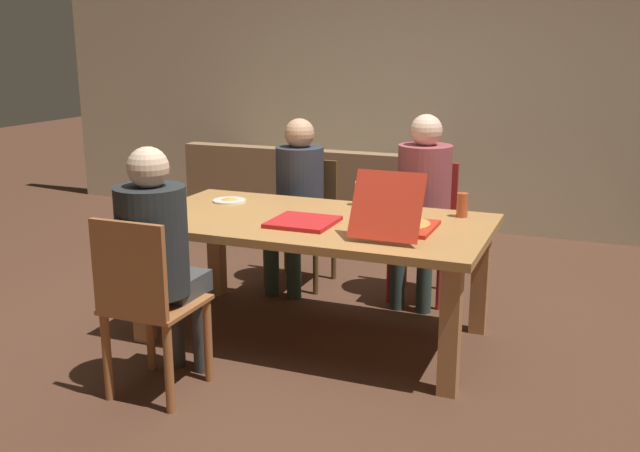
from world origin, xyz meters
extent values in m
plane|color=#4F3021|center=(0.00, 0.00, 0.00)|extent=(20.00, 20.00, 0.00)
cube|color=beige|center=(0.00, 2.89, 1.38)|extent=(7.98, 0.12, 2.77)
cube|color=#B47C43|center=(0.00, 0.00, 0.70)|extent=(2.01, 1.07, 0.05)
cube|color=#AD7648|center=(-0.90, -0.43, 0.34)|extent=(0.10, 0.10, 0.68)
cube|color=#AD7648|center=(0.90, -0.43, 0.34)|extent=(0.10, 0.10, 0.68)
cube|color=#AD7648|center=(-0.90, 0.43, 0.34)|extent=(0.10, 0.10, 0.68)
cube|color=#AD7648|center=(0.90, 0.43, 0.34)|extent=(0.10, 0.10, 0.68)
cylinder|color=#9D5D33|center=(-0.64, -0.75, 0.22)|extent=(0.04, 0.04, 0.45)
cylinder|color=#9D5D33|center=(-0.28, -0.75, 0.22)|extent=(0.04, 0.04, 0.45)
cylinder|color=#9D5D33|center=(-0.64, -1.11, 0.22)|extent=(0.04, 0.04, 0.45)
cylinder|color=#9D5D33|center=(-0.28, -1.11, 0.22)|extent=(0.04, 0.04, 0.45)
cube|color=#9D5D33|center=(-0.46, -0.93, 0.46)|extent=(0.42, 0.42, 0.02)
cube|color=#9D5D33|center=(-0.46, -1.12, 0.70)|extent=(0.39, 0.03, 0.46)
cylinder|color=#3E4040|center=(-0.54, -0.65, 0.23)|extent=(0.10, 0.10, 0.47)
cylinder|color=#3E4040|center=(-0.37, -0.65, 0.23)|extent=(0.10, 0.10, 0.47)
cube|color=#3E4040|center=(-0.46, -0.78, 0.52)|extent=(0.31, 0.29, 0.11)
cylinder|color=#25292A|center=(-0.46, -0.93, 0.79)|extent=(0.34, 0.34, 0.53)
sphere|color=beige|center=(-0.46, -0.93, 1.14)|extent=(0.20, 0.20, 0.20)
cylinder|color=brown|center=(-0.27, 0.69, 0.22)|extent=(0.04, 0.04, 0.45)
cylinder|color=brown|center=(-0.65, 0.69, 0.22)|extent=(0.04, 0.04, 0.45)
cylinder|color=brown|center=(-0.27, 1.04, 0.22)|extent=(0.04, 0.04, 0.45)
cylinder|color=brown|center=(-0.65, 1.04, 0.22)|extent=(0.04, 0.04, 0.45)
cube|color=brown|center=(-0.46, 0.86, 0.46)|extent=(0.44, 0.41, 0.02)
cube|color=brown|center=(-0.46, 1.05, 0.68)|extent=(0.41, 0.03, 0.42)
cylinder|color=#2D4239|center=(-0.38, 0.56, 0.23)|extent=(0.10, 0.10, 0.47)
cylinder|color=#2D4239|center=(-0.54, 0.56, 0.23)|extent=(0.10, 0.10, 0.47)
cube|color=#2D4239|center=(-0.46, 0.70, 0.52)|extent=(0.30, 0.32, 0.11)
cylinder|color=#2F313A|center=(-0.46, 0.86, 0.76)|extent=(0.34, 0.34, 0.48)
sphere|color=tan|center=(-0.46, 0.86, 1.10)|extent=(0.21, 0.21, 0.21)
cylinder|color=#AC2C2B|center=(0.60, 0.71, 0.22)|extent=(0.04, 0.04, 0.45)
cylinder|color=#AC2C2B|center=(0.26, 0.71, 0.22)|extent=(0.04, 0.04, 0.45)
cylinder|color=#AC2C2B|center=(0.60, 1.10, 0.22)|extent=(0.04, 0.04, 0.45)
cylinder|color=#AC2C2B|center=(0.26, 1.10, 0.22)|extent=(0.04, 0.04, 0.45)
cube|color=#AC2C2B|center=(0.43, 0.91, 0.46)|extent=(0.39, 0.44, 0.02)
cube|color=#AC2C2B|center=(0.43, 1.11, 0.69)|extent=(0.37, 0.03, 0.44)
cylinder|color=#2D3E39|center=(0.51, 0.63, 0.23)|extent=(0.10, 0.10, 0.47)
cylinder|color=#2D3E39|center=(0.34, 0.63, 0.23)|extent=(0.10, 0.10, 0.47)
cube|color=#2D3E39|center=(0.43, 0.76, 0.52)|extent=(0.32, 0.29, 0.11)
cylinder|color=#96444A|center=(0.43, 0.91, 0.79)|extent=(0.36, 0.36, 0.54)
sphere|color=beige|center=(0.43, 0.91, 1.15)|extent=(0.21, 0.21, 0.21)
cube|color=red|center=(-0.01, -0.13, 0.73)|extent=(0.35, 0.35, 0.02)
cube|color=red|center=(0.52, -0.02, 0.73)|extent=(0.37, 0.37, 0.02)
cylinder|color=#D88B3C|center=(0.52, -0.02, 0.75)|extent=(0.33, 0.33, 0.01)
cube|color=red|center=(0.52, -0.29, 0.91)|extent=(0.37, 0.18, 0.33)
cylinder|color=white|center=(0.30, 0.33, 0.73)|extent=(0.22, 0.22, 0.01)
cylinder|color=white|center=(-0.68, 0.23, 0.73)|extent=(0.21, 0.21, 0.01)
cone|color=#C89447|center=(-0.68, 0.23, 0.74)|extent=(0.10, 0.10, 0.02)
cylinder|color=#BD512C|center=(0.78, 0.37, 0.79)|extent=(0.07, 0.07, 0.14)
cylinder|color=#E1CB62|center=(-0.76, -0.26, 0.79)|extent=(0.07, 0.07, 0.14)
cylinder|color=silver|center=(0.14, 0.44, 0.80)|extent=(0.07, 0.07, 0.15)
cube|color=#906E4D|center=(-0.99, 2.24, 0.22)|extent=(2.03, 0.81, 0.43)
cube|color=#906E4D|center=(-0.99, 1.91, 0.62)|extent=(2.03, 0.16, 0.39)
cube|color=#906E4D|center=(-1.91, 2.24, 0.52)|extent=(0.20, 0.77, 0.18)
cube|color=#906E4D|center=(-0.08, 2.24, 0.52)|extent=(0.20, 0.77, 0.18)
camera|label=1|loc=(1.53, -3.72, 1.72)|focal=40.40mm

